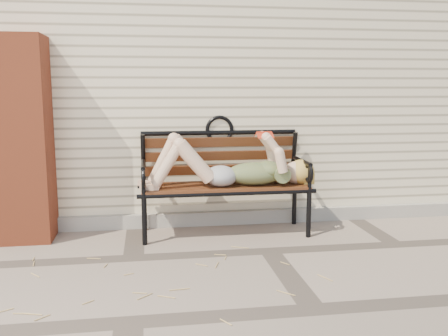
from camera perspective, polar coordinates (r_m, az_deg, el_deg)
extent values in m
plane|color=gray|center=(4.72, 5.26, -9.42)|extent=(80.00, 80.00, 0.00)
cube|color=beige|center=(7.42, -0.25, 9.19)|extent=(8.00, 4.00, 3.00)
cube|color=#99968A|center=(5.60, 2.86, -5.57)|extent=(8.00, 0.10, 0.15)
cube|color=#A84426|center=(5.25, -21.97, 3.02)|extent=(0.50, 0.50, 2.00)
cylinder|color=black|center=(4.87, -9.09, -5.85)|extent=(0.05, 0.05, 0.50)
cylinder|color=black|center=(5.35, -9.07, -4.47)|extent=(0.05, 0.05, 0.50)
cylinder|color=black|center=(5.12, 9.66, -5.10)|extent=(0.05, 0.05, 0.50)
cylinder|color=black|center=(5.58, 8.05, -3.87)|extent=(0.05, 0.05, 0.50)
cube|color=#5D2B18|center=(5.11, 0.08, -2.13)|extent=(1.69, 0.54, 0.03)
cylinder|color=black|center=(4.88, 0.54, -2.96)|extent=(1.77, 0.04, 0.04)
cylinder|color=black|center=(5.36, -0.33, -1.84)|extent=(1.77, 0.04, 0.04)
torus|color=black|center=(5.40, -0.53, 4.42)|extent=(0.31, 0.04, 0.31)
ellipsoid|color=#0A424C|center=(5.11, 3.58, -0.63)|extent=(0.60, 0.34, 0.23)
ellipsoid|color=#0A424C|center=(5.14, 5.04, -0.17)|extent=(0.29, 0.33, 0.18)
ellipsoid|color=#99989D|center=(5.05, -0.35, -0.93)|extent=(0.33, 0.38, 0.21)
sphere|color=beige|center=(5.22, 8.22, -0.50)|extent=(0.24, 0.24, 0.24)
ellipsoid|color=gold|center=(5.24, 8.80, -0.43)|extent=(0.28, 0.28, 0.26)
cube|color=#B62C14|center=(5.08, 4.61, 4.08)|extent=(0.16, 0.02, 0.02)
cube|color=beige|center=(5.03, 4.73, 3.70)|extent=(0.16, 0.10, 0.06)
cube|color=beige|center=(5.13, 4.48, 3.80)|extent=(0.16, 0.10, 0.06)
cube|color=#B62C14|center=(5.03, 4.74, 3.74)|extent=(0.17, 0.10, 0.06)
cube|color=#B62C14|center=(5.13, 4.48, 3.85)|extent=(0.17, 0.10, 0.06)
cylinder|color=tan|center=(4.03, 5.68, -12.70)|extent=(0.13, 0.09, 0.01)
cylinder|color=tan|center=(4.44, 3.28, -10.53)|extent=(0.09, 0.06, 0.01)
cylinder|color=tan|center=(3.52, 9.46, -16.13)|extent=(0.03, 0.08, 0.01)
cylinder|color=tan|center=(4.81, -5.02, -8.98)|extent=(0.06, 0.09, 0.01)
cylinder|color=tan|center=(4.42, -14.07, -10.92)|extent=(0.08, 0.02, 0.01)
cylinder|color=tan|center=(4.86, -5.17, -8.77)|extent=(0.04, 0.13, 0.01)
cylinder|color=tan|center=(3.55, -7.44, -15.88)|extent=(0.05, 0.12, 0.01)
cylinder|color=tan|center=(4.73, -6.31, -9.33)|extent=(0.03, 0.10, 0.01)
cylinder|color=tan|center=(3.60, 4.04, -15.43)|extent=(0.08, 0.03, 0.01)
cylinder|color=tan|center=(3.91, -19.80, -13.91)|extent=(0.08, 0.05, 0.01)
cylinder|color=tan|center=(4.82, 2.93, -8.91)|extent=(0.06, 0.13, 0.01)
cylinder|color=tan|center=(3.53, 8.46, -16.08)|extent=(0.08, 0.04, 0.01)
cylinder|color=tan|center=(3.57, 0.37, -15.66)|extent=(0.16, 0.06, 0.01)
cylinder|color=tan|center=(3.53, -4.28, -15.94)|extent=(0.11, 0.08, 0.01)
cylinder|color=tan|center=(3.68, 12.07, -15.09)|extent=(0.06, 0.15, 0.01)
cylinder|color=tan|center=(4.39, 1.60, -10.78)|extent=(0.02, 0.14, 0.01)
cylinder|color=tan|center=(3.75, -23.53, -15.15)|extent=(0.01, 0.10, 0.01)
cylinder|color=tan|center=(4.76, 8.36, -9.26)|extent=(0.07, 0.07, 0.01)
cylinder|color=tan|center=(3.90, -22.96, -14.18)|extent=(0.15, 0.08, 0.01)
cylinder|color=tan|center=(4.86, -20.34, -9.34)|extent=(0.03, 0.11, 0.01)
cylinder|color=tan|center=(4.66, 7.43, -9.64)|extent=(0.14, 0.03, 0.01)
cylinder|color=tan|center=(3.78, -11.14, -14.38)|extent=(0.03, 0.15, 0.01)
cylinder|color=tan|center=(3.96, -14.01, -13.35)|extent=(0.10, 0.03, 0.01)
cylinder|color=tan|center=(4.74, -15.44, -9.56)|extent=(0.10, 0.06, 0.01)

